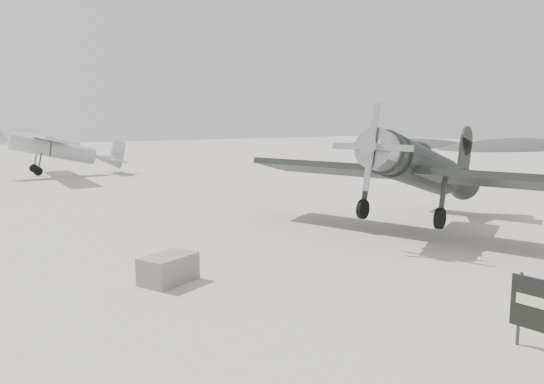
{
  "coord_description": "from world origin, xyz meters",
  "views": [
    {
      "loc": [
        -11.95,
        -14.14,
        4.11
      ],
      "look_at": [
        -1.22,
        1.29,
        1.5
      ],
      "focal_mm": 35.0,
      "sensor_mm": 36.0,
      "label": 1
    }
  ],
  "objects_px": {
    "lowwing_monoplane": "(424,170)",
    "highwing_monoplane": "(59,146)",
    "sign_board": "(538,306)",
    "equipment_block": "(168,269)"
  },
  "relations": [
    {
      "from": "sign_board",
      "to": "highwing_monoplane",
      "type": "bearing_deg",
      "value": 85.08
    },
    {
      "from": "highwing_monoplane",
      "to": "sign_board",
      "type": "xyz_separation_m",
      "value": [
        -0.13,
        -35.14,
        -1.35
      ]
    },
    {
      "from": "lowwing_monoplane",
      "to": "highwing_monoplane",
      "type": "xyz_separation_m",
      "value": [
        -6.82,
        26.9,
        -0.05
      ]
    },
    {
      "from": "lowwing_monoplane",
      "to": "highwing_monoplane",
      "type": "height_order",
      "value": "lowwing_monoplane"
    },
    {
      "from": "lowwing_monoplane",
      "to": "sign_board",
      "type": "xyz_separation_m",
      "value": [
        -6.95,
        -8.24,
        -1.39
      ]
    },
    {
      "from": "lowwing_monoplane",
      "to": "equipment_block",
      "type": "relative_size",
      "value": 9.27
    },
    {
      "from": "equipment_block",
      "to": "sign_board",
      "type": "xyz_separation_m",
      "value": [
        3.73,
        -7.44,
        0.47
      ]
    },
    {
      "from": "lowwing_monoplane",
      "to": "sign_board",
      "type": "height_order",
      "value": "lowwing_monoplane"
    },
    {
      "from": "highwing_monoplane",
      "to": "sign_board",
      "type": "relative_size",
      "value": 8.92
    },
    {
      "from": "equipment_block",
      "to": "sign_board",
      "type": "distance_m",
      "value": 8.34
    }
  ]
}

